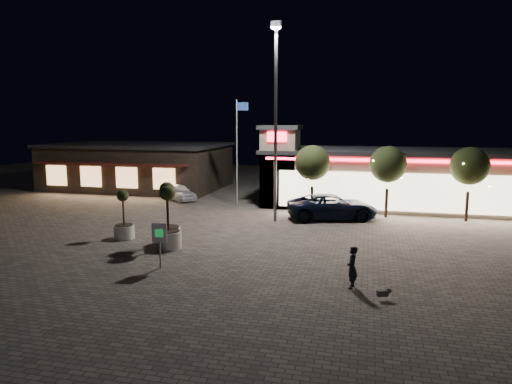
% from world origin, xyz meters
% --- Properties ---
extents(ground, '(90.00, 90.00, 0.00)m').
position_xyz_m(ground, '(0.00, 0.00, 0.00)').
color(ground, slate).
rests_on(ground, ground).
extents(retail_building, '(20.40, 8.40, 6.10)m').
position_xyz_m(retail_building, '(9.51, 15.82, 2.21)').
color(retail_building, tan).
rests_on(retail_building, ground).
extents(restaurant_building, '(16.40, 11.00, 4.30)m').
position_xyz_m(restaurant_building, '(-14.00, 19.97, 2.16)').
color(restaurant_building, '#382D23').
rests_on(restaurant_building, ground).
extents(floodlight_pole, '(0.60, 0.40, 12.38)m').
position_xyz_m(floodlight_pole, '(2.00, 8.00, 7.02)').
color(floodlight_pole, gray).
rests_on(floodlight_pole, ground).
extents(flagpole, '(0.95, 0.10, 8.00)m').
position_xyz_m(flagpole, '(-1.90, 13.00, 4.74)').
color(flagpole, white).
rests_on(flagpole, ground).
extents(string_tree_a, '(2.42, 2.42, 4.79)m').
position_xyz_m(string_tree_a, '(4.00, 11.00, 3.56)').
color(string_tree_a, '#332319').
rests_on(string_tree_a, ground).
extents(string_tree_b, '(2.42, 2.42, 4.79)m').
position_xyz_m(string_tree_b, '(9.00, 11.00, 3.56)').
color(string_tree_b, '#332319').
rests_on(string_tree_b, ground).
extents(string_tree_c, '(2.42, 2.42, 4.79)m').
position_xyz_m(string_tree_c, '(14.00, 11.00, 3.56)').
color(string_tree_c, '#332319').
rests_on(string_tree_c, ground).
extents(pickup_truck, '(6.48, 4.39, 1.65)m').
position_xyz_m(pickup_truck, '(5.54, 9.61, 0.82)').
color(pickup_truck, black).
rests_on(pickup_truck, ground).
extents(white_sedan, '(4.03, 3.58, 1.32)m').
position_xyz_m(white_sedan, '(-7.29, 14.00, 0.66)').
color(white_sedan, white).
rests_on(white_sedan, ground).
extents(pedestrian, '(0.45, 0.64, 1.64)m').
position_xyz_m(pedestrian, '(7.27, -3.07, 0.82)').
color(pedestrian, black).
rests_on(pedestrian, ground).
extents(dog, '(0.53, 0.32, 0.28)m').
position_xyz_m(dog, '(8.47, -4.01, 0.28)').
color(dog, '#59514C').
rests_on(dog, ground).
extents(planter_left, '(1.10, 1.10, 2.71)m').
position_xyz_m(planter_left, '(-5.16, 1.66, 0.84)').
color(planter_left, silver).
rests_on(planter_left, ground).
extents(planter_mid, '(1.31, 1.31, 3.21)m').
position_xyz_m(planter_mid, '(-1.96, 0.44, 0.99)').
color(planter_mid, silver).
rests_on(planter_mid, ground).
extents(planter_right, '(1.34, 1.34, 3.29)m').
position_xyz_m(planter_right, '(-2.30, 1.12, 1.02)').
color(planter_right, silver).
rests_on(planter_right, ground).
extents(valet_sign, '(0.66, 0.18, 2.02)m').
position_xyz_m(valet_sign, '(-0.96, -2.62, 1.41)').
color(valet_sign, gray).
rests_on(valet_sign, ground).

